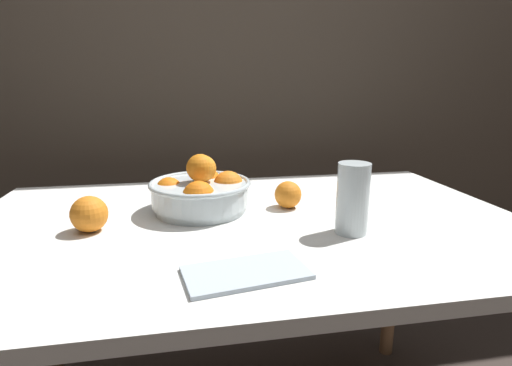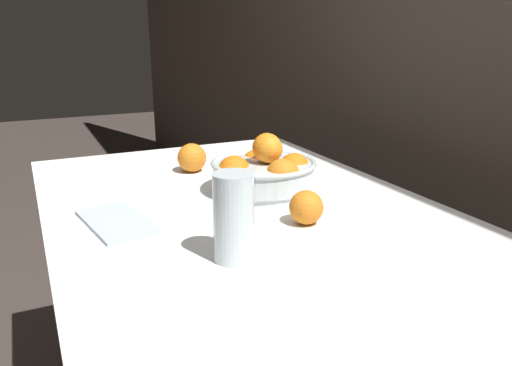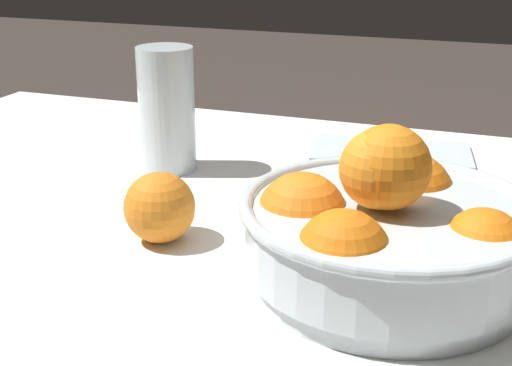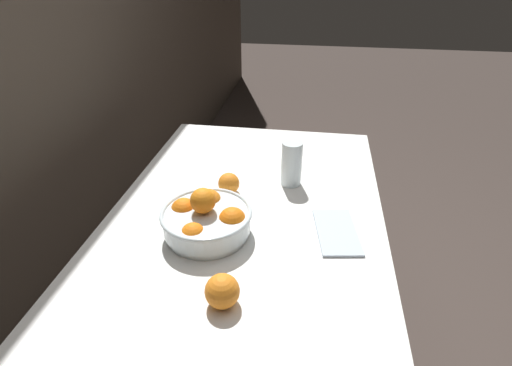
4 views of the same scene
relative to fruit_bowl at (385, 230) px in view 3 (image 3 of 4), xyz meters
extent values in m
cube|color=white|center=(0.11, -0.09, -0.07)|extent=(1.35, 0.85, 0.03)
cylinder|color=#936B47|center=(0.72, -0.46, -0.43)|extent=(0.05, 0.05, 0.70)
cylinder|color=silver|center=(0.00, 0.00, -0.04)|extent=(0.24, 0.24, 0.02)
cylinder|color=silver|center=(0.00, 0.00, -0.01)|extent=(0.25, 0.25, 0.06)
torus|color=silver|center=(0.00, 0.00, 0.02)|extent=(0.26, 0.26, 0.01)
sphere|color=orange|center=(0.07, 0.01, 0.01)|extent=(0.08, 0.08, 0.08)
sphere|color=orange|center=(0.02, 0.07, 0.00)|extent=(0.08, 0.08, 0.08)
sphere|color=orange|center=(-0.08, 0.01, 0.00)|extent=(0.07, 0.07, 0.07)
sphere|color=orange|center=(-0.01, -0.08, 0.01)|extent=(0.08, 0.08, 0.08)
sphere|color=orange|center=(0.01, 0.01, 0.06)|extent=(0.07, 0.07, 0.07)
sphere|color=orange|center=(0.00, 0.01, 0.06)|extent=(0.07, 0.07, 0.07)
cylinder|color=#F4A314|center=(0.32, -0.22, 0.00)|extent=(0.06, 0.06, 0.10)
cylinder|color=silver|center=(0.32, -0.22, 0.03)|extent=(0.07, 0.07, 0.16)
sphere|color=orange|center=(0.23, -0.02, -0.02)|extent=(0.07, 0.07, 0.07)
cube|color=silver|center=(0.06, -0.37, -0.05)|extent=(0.23, 0.15, 0.01)
camera|label=1|loc=(-0.04, -1.00, 0.28)|focal=28.00mm
camera|label=2|loc=(1.06, -0.52, 0.34)|focal=35.00mm
camera|label=3|loc=(-0.09, 0.57, 0.25)|focal=50.00mm
camera|label=4|loc=(-0.89, -0.28, 0.67)|focal=28.00mm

